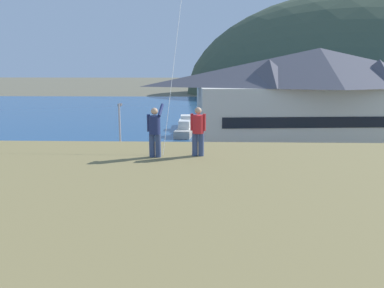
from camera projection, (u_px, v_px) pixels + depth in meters
ground_plane at (183, 235)px, 22.56m from camera, size 600.00×600.00×0.00m
parking_lot_pad at (187, 204)px, 27.45m from camera, size 40.00×20.00×0.10m
bay_water at (199, 112)px, 81.34m from camera, size 360.00×84.00×0.03m
far_hill_west_ridge at (371, 94)px, 136.42m from camera, size 129.05×67.98×70.97m
far_hill_east_peak at (378, 94)px, 134.10m from camera, size 91.99×58.10×51.68m
harbor_lodge at (317, 98)px, 42.74m from camera, size 28.28×12.13×11.51m
storage_shed_near_lot at (33, 177)px, 25.62m from camera, size 8.22×5.42×4.64m
wharf_dock at (209, 130)px, 57.13m from camera, size 3.20×15.05×0.70m
moored_boat_wharfside at (185, 130)px, 54.51m from camera, size 2.92×6.96×2.16m
moored_boat_outer_mooring at (234, 128)px, 56.40m from camera, size 3.15×8.03×2.16m
moored_boat_inner_slip at (186, 124)px, 60.36m from camera, size 2.70×7.64×2.16m
parked_car_back_row_right at (212, 209)px, 23.65m from camera, size 4.30×2.25×1.82m
parked_car_back_row_left at (345, 218)px, 22.28m from camera, size 4.26×2.18×1.82m
parked_car_front_row_silver at (100, 210)px, 23.47m from camera, size 4.26×2.17×1.82m
parked_car_mid_row_near at (318, 190)px, 27.26m from camera, size 4.21×2.08×1.82m
parking_light_pole at (120, 136)px, 32.33m from camera, size 0.24×0.78×6.46m
person_kite_flyer at (155, 130)px, 13.53m from camera, size 0.57×0.63×1.86m
person_companion at (198, 130)px, 13.71m from camera, size 0.55×0.40×1.74m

